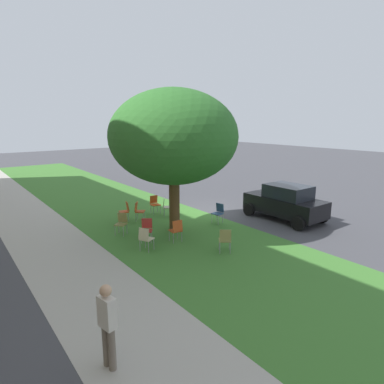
{
  "coord_description": "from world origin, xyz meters",
  "views": [
    {
      "loc": [
        -12.35,
        10.5,
        4.56
      ],
      "look_at": [
        -0.76,
        1.64,
        1.36
      ],
      "focal_mm": 30.97,
      "sensor_mm": 36.0,
      "label": 1
    }
  ],
  "objects_px": {
    "chair_0": "(225,239)",
    "chair_2": "(218,212)",
    "street_tree": "(174,137)",
    "chair_6": "(121,222)",
    "chair_4": "(145,237)",
    "chair_1": "(139,210)",
    "chair_5": "(147,228)",
    "pedestrian_0": "(108,323)",
    "chair_3": "(176,229)",
    "chair_7": "(155,203)",
    "chair_9": "(166,206)",
    "chair_8": "(125,210)",
    "parked_car": "(285,202)"
  },
  "relations": [
    {
      "from": "street_tree",
      "to": "chair_6",
      "type": "height_order",
      "value": "street_tree"
    },
    {
      "from": "chair_1",
      "to": "chair_4",
      "type": "relative_size",
      "value": 1.0
    },
    {
      "from": "chair_8",
      "to": "pedestrian_0",
      "type": "xyz_separation_m",
      "value": [
        -8.25,
        4.4,
        0.41
      ]
    },
    {
      "from": "chair_6",
      "to": "pedestrian_0",
      "type": "relative_size",
      "value": 0.52
    },
    {
      "from": "chair_0",
      "to": "chair_9",
      "type": "relative_size",
      "value": 1.0
    },
    {
      "from": "chair_0",
      "to": "chair_2",
      "type": "distance_m",
      "value": 3.48
    },
    {
      "from": "parked_car",
      "to": "pedestrian_0",
      "type": "relative_size",
      "value": 2.19
    },
    {
      "from": "chair_4",
      "to": "chair_5",
      "type": "distance_m",
      "value": 1.02
    },
    {
      "from": "chair_2",
      "to": "chair_9",
      "type": "distance_m",
      "value": 2.65
    },
    {
      "from": "chair_5",
      "to": "chair_9",
      "type": "xyz_separation_m",
      "value": [
        2.38,
        -2.43,
        0.0
      ]
    },
    {
      "from": "chair_2",
      "to": "chair_8",
      "type": "xyz_separation_m",
      "value": [
        2.8,
        3.2,
        0.0
      ]
    },
    {
      "from": "chair_5",
      "to": "pedestrian_0",
      "type": "bearing_deg",
      "value": 144.2
    },
    {
      "from": "chair_5",
      "to": "chair_7",
      "type": "bearing_deg",
      "value": -35.54
    },
    {
      "from": "chair_7",
      "to": "pedestrian_0",
      "type": "height_order",
      "value": "pedestrian_0"
    },
    {
      "from": "street_tree",
      "to": "chair_2",
      "type": "relative_size",
      "value": 6.59
    },
    {
      "from": "chair_1",
      "to": "pedestrian_0",
      "type": "bearing_deg",
      "value": 148.22
    },
    {
      "from": "chair_9",
      "to": "pedestrian_0",
      "type": "height_order",
      "value": "pedestrian_0"
    },
    {
      "from": "chair_0",
      "to": "chair_3",
      "type": "height_order",
      "value": "same"
    },
    {
      "from": "chair_4",
      "to": "chair_6",
      "type": "height_order",
      "value": "same"
    },
    {
      "from": "chair_2",
      "to": "chair_4",
      "type": "distance_m",
      "value": 4.37
    },
    {
      "from": "chair_4",
      "to": "chair_8",
      "type": "xyz_separation_m",
      "value": [
        3.74,
        -1.07,
        0.0
      ]
    },
    {
      "from": "chair_1",
      "to": "chair_5",
      "type": "bearing_deg",
      "value": 158.11
    },
    {
      "from": "chair_2",
      "to": "chair_7",
      "type": "xyz_separation_m",
      "value": [
        3.1,
        1.46,
        0.0
      ]
    },
    {
      "from": "street_tree",
      "to": "chair_0",
      "type": "height_order",
      "value": "street_tree"
    },
    {
      "from": "street_tree",
      "to": "chair_2",
      "type": "height_order",
      "value": "street_tree"
    },
    {
      "from": "street_tree",
      "to": "chair_4",
      "type": "bearing_deg",
      "value": 121.85
    },
    {
      "from": "chair_1",
      "to": "chair_5",
      "type": "distance_m",
      "value": 2.71
    },
    {
      "from": "chair_3",
      "to": "chair_7",
      "type": "height_order",
      "value": "same"
    },
    {
      "from": "chair_0",
      "to": "pedestrian_0",
      "type": "distance_m",
      "value": 6.11
    },
    {
      "from": "chair_1",
      "to": "chair_4",
      "type": "distance_m",
      "value": 3.72
    },
    {
      "from": "chair_8",
      "to": "chair_9",
      "type": "xyz_separation_m",
      "value": [
        -0.49,
        -1.9,
        0.0
      ]
    },
    {
      "from": "pedestrian_0",
      "to": "chair_2",
      "type": "bearing_deg",
      "value": -54.38
    },
    {
      "from": "chair_0",
      "to": "chair_9",
      "type": "height_order",
      "value": "same"
    },
    {
      "from": "chair_7",
      "to": "chair_9",
      "type": "distance_m",
      "value": 0.8
    },
    {
      "from": "chair_5",
      "to": "pedestrian_0",
      "type": "distance_m",
      "value": 6.65
    },
    {
      "from": "street_tree",
      "to": "chair_0",
      "type": "distance_m",
      "value": 4.6
    },
    {
      "from": "chair_2",
      "to": "chair_7",
      "type": "bearing_deg",
      "value": 25.29
    },
    {
      "from": "chair_0",
      "to": "chair_6",
      "type": "bearing_deg",
      "value": 26.91
    },
    {
      "from": "street_tree",
      "to": "chair_5",
      "type": "height_order",
      "value": "street_tree"
    },
    {
      "from": "chair_7",
      "to": "pedestrian_0",
      "type": "relative_size",
      "value": 0.52
    },
    {
      "from": "chair_5",
      "to": "chair_9",
      "type": "bearing_deg",
      "value": -45.54
    },
    {
      "from": "chair_5",
      "to": "chair_8",
      "type": "bearing_deg",
      "value": -10.3
    },
    {
      "from": "chair_0",
      "to": "chair_1",
      "type": "bearing_deg",
      "value": 6.26
    },
    {
      "from": "chair_5",
      "to": "chair_8",
      "type": "distance_m",
      "value": 2.92
    },
    {
      "from": "chair_1",
      "to": "chair_7",
      "type": "xyz_separation_m",
      "value": [
        0.65,
        -1.25,
        0.0
      ]
    },
    {
      "from": "chair_8",
      "to": "chair_4",
      "type": "bearing_deg",
      "value": 164.07
    },
    {
      "from": "chair_7",
      "to": "chair_3",
      "type": "bearing_deg",
      "value": 160.04
    },
    {
      "from": "chair_7",
      "to": "chair_8",
      "type": "distance_m",
      "value": 1.76
    },
    {
      "from": "chair_8",
      "to": "parked_car",
      "type": "relative_size",
      "value": 0.24
    },
    {
      "from": "street_tree",
      "to": "chair_6",
      "type": "bearing_deg",
      "value": 68.17
    }
  ]
}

